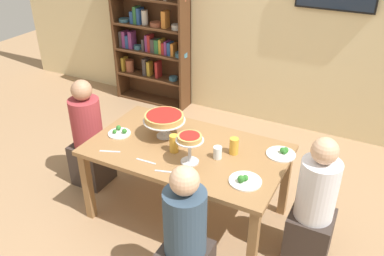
# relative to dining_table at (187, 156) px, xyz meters

# --- Properties ---
(ground_plane) EXTENTS (12.00, 12.00, 0.00)m
(ground_plane) POSITION_rel_dining_table_xyz_m (0.00, 0.00, -0.66)
(ground_plane) COLOR #9E7A56
(rear_partition) EXTENTS (8.00, 0.12, 2.80)m
(rear_partition) POSITION_rel_dining_table_xyz_m (0.00, 2.20, 0.74)
(rear_partition) COLOR beige
(rear_partition) RESTS_ON ground_plane
(dining_table) EXTENTS (1.70, 0.99, 0.74)m
(dining_table) POSITION_rel_dining_table_xyz_m (0.00, 0.00, 0.00)
(dining_table) COLOR olive
(dining_table) RESTS_ON ground_plane
(bookshelf) EXTENTS (1.11, 0.30, 2.21)m
(bookshelf) POSITION_rel_dining_table_xyz_m (-1.62, 2.01, 0.48)
(bookshelf) COLOR #4C2D19
(bookshelf) RESTS_ON ground_plane
(diner_head_west) EXTENTS (0.34, 0.34, 1.15)m
(diner_head_west) POSITION_rel_dining_table_xyz_m (-1.13, 0.01, -0.17)
(diner_head_west) COLOR #382D28
(diner_head_west) RESTS_ON ground_plane
(diner_head_east) EXTENTS (0.34, 0.34, 1.15)m
(diner_head_east) POSITION_rel_dining_table_xyz_m (1.12, -0.01, -0.17)
(diner_head_east) COLOR #382D28
(diner_head_east) RESTS_ON ground_plane
(diner_near_right) EXTENTS (0.34, 0.34, 1.15)m
(diner_near_right) POSITION_rel_dining_table_xyz_m (0.40, -0.78, -0.17)
(diner_near_right) COLOR #382D28
(diner_near_right) RESTS_ON ground_plane
(deep_dish_pizza_stand) EXTENTS (0.38, 0.38, 0.22)m
(deep_dish_pizza_stand) POSITION_rel_dining_table_xyz_m (-0.27, 0.09, 0.26)
(deep_dish_pizza_stand) COLOR silver
(deep_dish_pizza_stand) RESTS_ON dining_table
(personal_pizza_stand) EXTENTS (0.23, 0.23, 0.26)m
(personal_pizza_stand) POSITION_rel_dining_table_xyz_m (0.12, -0.18, 0.28)
(personal_pizza_stand) COLOR silver
(personal_pizza_stand) RESTS_ON dining_table
(salad_plate_near_diner) EXTENTS (0.25, 0.25, 0.07)m
(salad_plate_near_diner) POSITION_rel_dining_table_xyz_m (0.76, 0.28, 0.10)
(salad_plate_near_diner) COLOR white
(salad_plate_near_diner) RESTS_ON dining_table
(salad_plate_far_diner) EXTENTS (0.21, 0.21, 0.06)m
(salad_plate_far_diner) POSITION_rel_dining_table_xyz_m (-0.66, -0.07, 0.10)
(salad_plate_far_diner) COLOR white
(salad_plate_far_diner) RESTS_ON dining_table
(salad_plate_spare) EXTENTS (0.25, 0.25, 0.07)m
(salad_plate_spare) POSITION_rel_dining_table_xyz_m (0.61, -0.22, 0.10)
(salad_plate_spare) COLOR white
(salad_plate_spare) RESTS_ON dining_table
(beer_glass_amber_tall) EXTENTS (0.08, 0.08, 0.16)m
(beer_glass_amber_tall) POSITION_rel_dining_table_xyz_m (-0.07, -0.09, 0.16)
(beer_glass_amber_tall) COLOR gold
(beer_glass_amber_tall) RESTS_ON dining_table
(beer_glass_amber_short) EXTENTS (0.08, 0.08, 0.14)m
(beer_glass_amber_short) POSITION_rel_dining_table_xyz_m (0.39, 0.11, 0.16)
(beer_glass_amber_short) COLOR gold
(beer_glass_amber_short) RESTS_ON dining_table
(water_glass_clear_near) EXTENTS (0.07, 0.07, 0.10)m
(water_glass_clear_near) POSITION_rel_dining_table_xyz_m (0.30, -0.01, 0.14)
(water_glass_clear_near) COLOR white
(water_glass_clear_near) RESTS_ON dining_table
(cutlery_fork_near) EXTENTS (0.18, 0.02, 0.00)m
(cutlery_fork_near) POSITION_rel_dining_table_xyz_m (-0.20, -0.33, 0.09)
(cutlery_fork_near) COLOR silver
(cutlery_fork_near) RESTS_ON dining_table
(cutlery_knife_near) EXTENTS (0.17, 0.08, 0.00)m
(cutlery_knife_near) POSITION_rel_dining_table_xyz_m (-0.56, -0.35, 0.09)
(cutlery_knife_near) COLOR silver
(cutlery_knife_near) RESTS_ON dining_table
(cutlery_fork_far) EXTENTS (0.18, 0.07, 0.00)m
(cutlery_fork_far) POSITION_rel_dining_table_xyz_m (0.02, -0.38, 0.09)
(cutlery_fork_far) COLOR silver
(cutlery_fork_far) RESTS_ON dining_table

